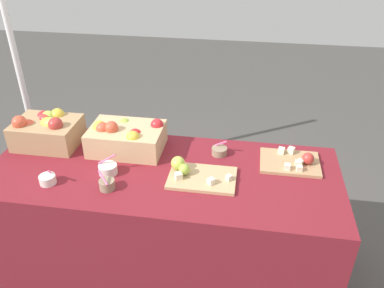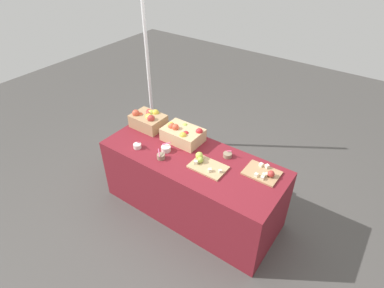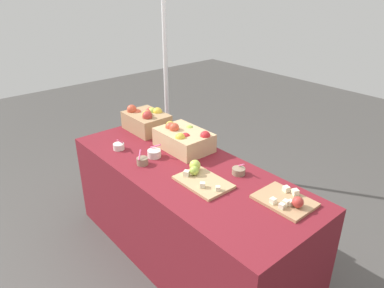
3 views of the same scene
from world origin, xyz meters
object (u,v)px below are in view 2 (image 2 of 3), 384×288
cutting_board_front (205,164)px  sample_bowl_near (137,146)px  apple_crate_left (148,120)px  cutting_board_back (263,173)px  sample_bowl_extra (228,155)px  sample_bowl_mid (161,156)px  sample_bowl_far (166,149)px  apple_crate_middle (182,134)px  tent_pole (149,72)px

cutting_board_front → sample_bowl_near: 0.76m
apple_crate_left → cutting_board_back: apple_crate_left is taller
cutting_board_back → sample_bowl_extra: bearing=174.7°
sample_bowl_mid → sample_bowl_far: bearing=107.4°
apple_crate_left → sample_bowl_far: 0.52m
sample_bowl_near → apple_crate_left: bearing=115.6°
cutting_board_front → sample_bowl_extra: (0.10, 0.25, -0.00)m
apple_crate_middle → tent_pole: size_ratio=0.19×
sample_bowl_mid → tent_pole: (-0.96, 0.92, 0.34)m
tent_pole → sample_bowl_extra: bearing=-19.1°
cutting_board_back → sample_bowl_near: sample_bowl_near is taller
sample_bowl_near → sample_bowl_extra: sample_bowl_near is taller
cutting_board_front → tent_pole: (-1.38, 0.76, 0.34)m
apple_crate_middle → cutting_board_back: size_ratio=1.29×
sample_bowl_far → tent_pole: tent_pole is taller
cutting_board_front → cutting_board_back: (0.51, 0.21, -0.01)m
apple_crate_left → sample_bowl_far: size_ratio=3.46×
apple_crate_middle → sample_bowl_mid: size_ratio=4.27×
apple_crate_middle → cutting_board_back: (0.95, -0.01, -0.06)m
cutting_board_front → sample_bowl_extra: size_ratio=3.82×
cutting_board_front → sample_bowl_extra: bearing=68.2°
apple_crate_middle → tent_pole: tent_pole is taller
apple_crate_left → sample_bowl_near: 0.42m
apple_crate_left → cutting_board_front: (0.92, -0.21, -0.07)m
cutting_board_front → sample_bowl_far: bearing=-176.1°
sample_bowl_mid → cutting_board_back: bearing=21.8°
cutting_board_front → tent_pole: size_ratio=0.16×
apple_crate_middle → sample_bowl_mid: apple_crate_middle is taller
sample_bowl_far → apple_crate_left: bearing=151.9°
cutting_board_front → sample_bowl_mid: (-0.42, -0.16, 0.00)m
apple_crate_middle → sample_bowl_far: bearing=-95.5°
sample_bowl_mid → sample_bowl_extra: size_ratio=1.06×
apple_crate_middle → cutting_board_back: apple_crate_middle is taller
cutting_board_back → sample_bowl_near: size_ratio=3.23×
sample_bowl_extra → apple_crate_middle: bearing=-176.8°
sample_bowl_near → sample_bowl_mid: bearing=0.7°
sample_bowl_near → sample_bowl_extra: size_ratio=1.09×
cutting_board_front → cutting_board_back: cutting_board_front is taller
cutting_board_front → cutting_board_back: size_ratio=1.08×
apple_crate_left → sample_bowl_mid: 0.62m
apple_crate_left → cutting_board_front: apple_crate_left is taller
apple_crate_left → apple_crate_middle: apple_crate_left is taller
sample_bowl_near → sample_bowl_far: 0.31m
cutting_board_front → sample_bowl_mid: sample_bowl_mid is taller
apple_crate_left → sample_bowl_near: bearing=-64.4°
sample_bowl_extra → sample_bowl_mid: bearing=-141.9°
cutting_board_back → apple_crate_middle: bearing=179.5°
apple_crate_middle → sample_bowl_extra: (0.54, 0.03, -0.06)m
sample_bowl_far → sample_bowl_extra: (0.56, 0.28, -0.01)m
apple_crate_middle → cutting_board_back: bearing=-0.5°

